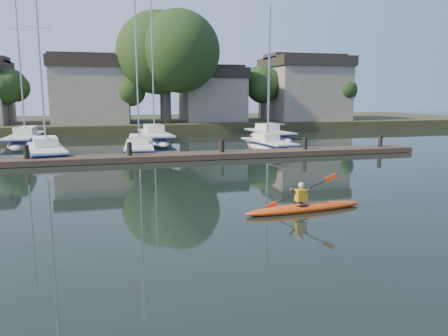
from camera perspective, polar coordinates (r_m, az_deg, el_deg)
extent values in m
plane|color=black|center=(15.05, 2.04, -6.48)|extent=(160.00, 160.00, 0.00)
ellipsoid|color=#D94010|center=(16.08, 10.47, -5.19)|extent=(4.74, 1.10, 0.36)
cylinder|color=black|center=(15.97, 10.00, -4.85)|extent=(0.77, 0.77, 0.09)
imported|color=#302B2D|center=(15.89, 10.03, -3.55)|extent=(0.28, 0.39, 1.02)
cube|color=#CB9013|center=(15.88, 10.04, -3.50)|extent=(0.42, 0.33, 0.42)
sphere|color=tan|center=(15.81, 10.07, -2.25)|extent=(0.23, 0.23, 0.23)
cube|color=#402E24|center=(28.43, -6.15, 1.53)|extent=(34.00, 2.00, 0.35)
cylinder|color=black|center=(28.51, -24.34, 0.95)|extent=(0.32, 0.32, 1.80)
cylinder|color=black|center=(28.13, -12.21, 1.48)|extent=(0.32, 0.32, 1.80)
cylinder|color=black|center=(29.01, -0.29, 1.94)|extent=(0.32, 0.32, 1.80)
cylinder|color=black|center=(31.05, 10.50, 2.29)|extent=(0.32, 0.32, 1.80)
cylinder|color=black|center=(34.04, 19.69, 2.52)|extent=(0.32, 0.32, 1.80)
ellipsoid|color=white|center=(32.18, -22.10, 0.79)|extent=(3.92, 9.25, 2.01)
cube|color=white|center=(32.06, -22.20, 2.47)|extent=(3.50, 7.64, 0.15)
cube|color=#172051|center=(32.07, -22.19, 2.32)|extent=(3.62, 7.84, 0.08)
cube|color=silver|center=(32.56, -22.31, 3.26)|extent=(1.94, 2.76, 0.58)
cylinder|color=#9EA0A5|center=(32.25, -22.98, 13.87)|extent=(0.13, 0.13, 12.70)
cylinder|color=#9EA0A5|center=(30.64, -22.13, 3.77)|extent=(0.74, 3.37, 0.08)
cylinder|color=#9EA0A5|center=(32.42, -23.16, 16.55)|extent=(1.67, 0.36, 0.03)
ellipsoid|color=white|center=(32.78, -10.97, 1.51)|extent=(2.76, 9.05, 1.88)
cube|color=white|center=(32.67, -11.02, 3.06)|extent=(2.54, 7.44, 0.14)
cube|color=#172051|center=(32.68, -11.02, 2.92)|extent=(2.63, 7.62, 0.08)
cube|color=silver|center=(33.16, -11.03, 3.79)|extent=(1.57, 2.60, 0.54)
cylinder|color=#9EA0A5|center=(32.86, -11.39, 14.42)|extent=(0.12, 0.12, 12.88)
cylinder|color=#9EA0A5|center=(31.26, -11.09, 4.23)|extent=(0.34, 3.38, 0.08)
cylinder|color=#9EA0A5|center=(33.03, -11.48, 17.09)|extent=(1.58, 0.15, 0.03)
ellipsoid|color=white|center=(34.60, 5.85, 2.08)|extent=(2.93, 7.73, 1.79)
cube|color=white|center=(34.50, 5.88, 3.48)|extent=(2.66, 6.37, 0.13)
cube|color=#172051|center=(34.51, 5.87, 3.36)|extent=(2.76, 6.53, 0.08)
cube|color=silver|center=(34.86, 5.54, 4.13)|extent=(1.58, 2.26, 0.52)
cylinder|color=#9EA0A5|center=(34.54, 5.85, 12.18)|extent=(0.11, 0.11, 10.36)
cylinder|color=#9EA0A5|center=(33.44, 6.81, 4.57)|extent=(0.44, 2.85, 0.08)
cylinder|color=#9EA0A5|center=(34.62, 5.88, 14.23)|extent=(1.50, 0.22, 0.03)
ellipsoid|color=white|center=(42.25, -24.50, 2.55)|extent=(2.51, 10.06, 2.11)
cube|color=white|center=(42.15, -24.60, 3.90)|extent=(2.36, 8.25, 0.16)
cube|color=#172051|center=(42.16, -24.59, 3.78)|extent=(2.46, 8.45, 0.09)
cube|color=silver|center=(42.71, -24.49, 4.52)|extent=(1.61, 2.83, 0.61)
cylinder|color=#9EA0A5|center=(42.46, -25.22, 13.76)|extent=(0.13, 0.13, 14.47)
cylinder|color=#9EA0A5|center=(40.61, -25.07, 4.94)|extent=(0.15, 3.81, 0.09)
cylinder|color=#9EA0A5|center=(42.65, -25.40, 16.08)|extent=(1.78, 0.06, 0.03)
ellipsoid|color=white|center=(41.56, -8.98, 3.20)|extent=(2.84, 11.06, 2.08)
cube|color=white|center=(41.46, -9.01, 4.55)|extent=(2.64, 9.08, 0.15)
cube|color=#172051|center=(41.47, -9.01, 4.43)|extent=(2.73, 9.31, 0.09)
cube|color=silver|center=(42.08, -9.17, 5.18)|extent=(1.68, 3.14, 0.60)
cylinder|color=#9EA0A5|center=(41.84, -9.37, 15.18)|extent=(0.13, 0.13, 15.34)
cylinder|color=#9EA0A5|center=(39.78, -8.68, 5.62)|extent=(0.29, 4.16, 0.09)
cylinder|color=#9EA0A5|center=(42.07, -9.44, 17.68)|extent=(1.75, 0.12, 0.03)
ellipsoid|color=white|center=(43.24, 5.95, 3.52)|extent=(3.30, 8.75, 2.03)
cube|color=white|center=(43.15, 5.97, 4.79)|extent=(3.00, 7.21, 0.15)
cube|color=#172051|center=(43.15, 5.97, 4.68)|extent=(3.10, 7.39, 0.09)
cube|color=silver|center=(43.57, 5.66, 5.36)|extent=(1.78, 2.56, 0.59)
cylinder|color=#9EA0A5|center=(43.29, 5.95, 12.66)|extent=(0.13, 0.13, 11.74)
cylinder|color=#9EA0A5|center=(41.96, 6.81, 5.81)|extent=(0.49, 3.23, 0.09)
cylinder|color=#9EA0A5|center=(43.39, 5.98, 14.51)|extent=(1.70, 0.25, 0.03)
cube|color=#2E341A|center=(58.10, -10.68, 5.82)|extent=(90.00, 24.00, 1.00)
cube|color=gray|center=(51.86, -17.00, 9.01)|extent=(8.00, 8.00, 6.00)
cube|color=#2B251F|center=(51.98, -17.20, 12.97)|extent=(8.40, 8.40, 1.20)
cube|color=gray|center=(53.25, -1.57, 8.88)|extent=(7.00, 7.00, 5.00)
cube|color=#2B251F|center=(53.31, -1.59, 12.21)|extent=(7.35, 7.35, 1.20)
cube|color=gray|center=(57.21, 10.37, 9.53)|extent=(9.00, 9.00, 6.50)
cube|color=#2B251F|center=(57.34, 10.49, 13.38)|extent=(9.45, 9.45, 1.20)
cylinder|color=#4B433C|center=(49.23, -7.65, 8.74)|extent=(1.20, 1.20, 5.00)
sphere|color=black|center=(49.42, -7.78, 14.55)|extent=(8.50, 8.50, 8.50)
cylinder|color=#4B433C|center=(50.81, -26.10, 6.75)|extent=(0.48, 0.48, 3.00)
sphere|color=black|center=(50.79, -26.31, 9.57)|extent=(3.40, 3.40, 3.40)
cylinder|color=#4B433C|center=(49.41, -12.34, 7.33)|extent=(0.38, 0.38, 2.80)
sphere|color=black|center=(49.38, -12.43, 9.88)|extent=(2.72, 2.72, 2.72)
cylinder|color=#4B433C|center=(53.55, 5.13, 7.89)|extent=(0.50, 0.50, 3.20)
sphere|color=black|center=(53.54, 5.17, 10.72)|extent=(3.57, 3.57, 3.57)
cylinder|color=#4B433C|center=(56.42, 15.33, 7.37)|extent=(0.41, 0.41, 2.60)
sphere|color=black|center=(56.39, 15.42, 9.55)|extent=(2.89, 2.89, 2.89)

